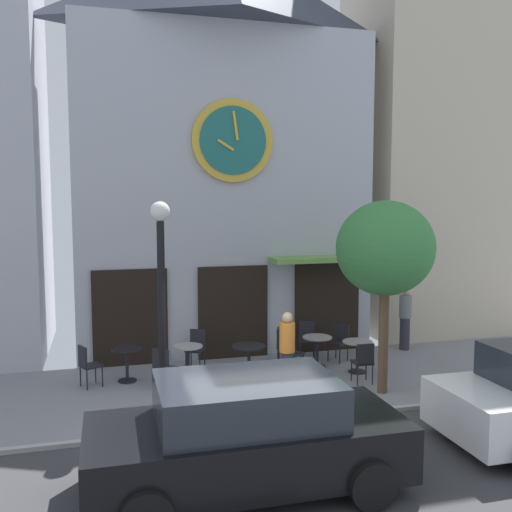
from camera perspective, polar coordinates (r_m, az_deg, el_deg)
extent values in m
cube|color=gray|center=(12.37, -2.15, -13.01)|extent=(26.25, 4.40, 0.05)
cube|color=#A8A5A0|center=(10.37, 0.70, -16.43)|extent=(26.25, 0.12, 0.08)
cube|color=#B2B2BC|center=(15.02, -3.31, 6.32)|extent=(7.51, 2.15, 8.21)
cylinder|color=gold|center=(13.98, -2.36, 11.48)|extent=(2.00, 0.10, 2.00)
cylinder|color=#1E6660|center=(13.92, -2.30, 11.51)|extent=(1.64, 0.04, 1.64)
cube|color=gold|center=(13.83, -3.05, 11.06)|extent=(0.41, 0.03, 0.28)
cube|color=gold|center=(13.93, -2.07, 12.93)|extent=(0.16, 0.03, 0.70)
cube|color=black|center=(13.88, -12.49, -6.04)|extent=(1.75, 0.10, 2.30)
cube|color=black|center=(14.21, -2.30, -5.63)|extent=(1.75, 0.10, 2.30)
cube|color=black|center=(14.96, 7.12, -5.09)|extent=(1.75, 0.10, 2.30)
cube|color=#72A84C|center=(14.33, 6.18, -0.30)|extent=(2.40, 0.90, 0.12)
cube|color=beige|center=(18.72, 18.63, 15.75)|extent=(5.52, 3.50, 14.59)
cylinder|color=black|center=(11.01, -9.28, -14.38)|extent=(0.32, 0.32, 0.36)
cylinder|color=black|center=(10.57, -9.42, -6.23)|extent=(0.14, 0.14, 3.55)
sphere|color=white|center=(10.34, -9.60, 4.44)|extent=(0.36, 0.36, 0.36)
cylinder|color=brown|center=(11.95, 12.65, -8.04)|extent=(0.20, 0.20, 2.27)
ellipsoid|color=#3D8442|center=(11.65, 12.85, 0.77)|extent=(2.01, 1.81, 1.91)
cylinder|color=black|center=(12.86, -12.81, -10.62)|extent=(0.07, 0.07, 0.72)
cylinder|color=black|center=(12.96, -12.77, -12.09)|extent=(0.40, 0.40, 0.03)
cylinder|color=black|center=(12.76, -12.84, -9.07)|extent=(0.65, 0.65, 0.03)
cylinder|color=black|center=(12.76, -6.82, -10.60)|extent=(0.07, 0.07, 0.74)
cylinder|color=black|center=(12.86, -6.80, -12.12)|extent=(0.40, 0.40, 0.03)
cylinder|color=gray|center=(12.66, -6.84, -8.99)|extent=(0.64, 0.64, 0.03)
cylinder|color=black|center=(12.68, -0.71, -10.66)|extent=(0.07, 0.07, 0.74)
cylinder|color=black|center=(12.78, -0.71, -12.19)|extent=(0.40, 0.40, 0.03)
cylinder|color=black|center=(12.58, -0.72, -9.03)|extent=(0.75, 0.75, 0.03)
cylinder|color=black|center=(13.64, 6.15, -9.56)|extent=(0.07, 0.07, 0.72)
cylinder|color=black|center=(13.74, 6.14, -10.94)|extent=(0.40, 0.40, 0.03)
cylinder|color=gray|center=(13.55, 6.17, -8.10)|extent=(0.69, 0.69, 0.03)
cylinder|color=black|center=(13.38, 10.12, -9.94)|extent=(0.07, 0.07, 0.71)
cylinder|color=black|center=(13.47, 10.10, -11.34)|extent=(0.40, 0.40, 0.03)
cylinder|color=gray|center=(13.29, 10.15, -8.46)|extent=(0.68, 0.68, 0.03)
cube|color=black|center=(13.15, 3.71, -9.72)|extent=(0.54, 0.54, 0.04)
cube|color=black|center=(12.96, 3.18, -8.91)|extent=(0.22, 0.35, 0.45)
cylinder|color=black|center=(13.23, 4.76, -10.64)|extent=(0.03, 0.03, 0.45)
cylinder|color=black|center=(13.44, 3.65, -10.37)|extent=(0.03, 0.03, 0.45)
cylinder|color=black|center=(12.98, 3.77, -10.96)|extent=(0.03, 0.03, 0.45)
cylinder|color=black|center=(13.20, 2.64, -10.66)|extent=(0.03, 0.03, 0.45)
cube|color=black|center=(12.15, -9.07, -11.08)|extent=(0.56, 0.56, 0.04)
cube|color=black|center=(11.94, -9.55, -10.27)|extent=(0.32, 0.27, 0.45)
cylinder|color=black|center=(12.27, -7.93, -11.99)|extent=(0.03, 0.03, 0.45)
cylinder|color=black|center=(12.44, -9.31, -11.76)|extent=(0.03, 0.03, 0.45)
cylinder|color=black|center=(12.00, -8.78, -12.43)|extent=(0.03, 0.03, 0.45)
cylinder|color=black|center=(12.17, -10.18, -12.18)|extent=(0.03, 0.03, 0.45)
cube|color=black|center=(13.71, 2.99, -9.06)|extent=(0.52, 0.52, 0.04)
cube|color=black|center=(13.67, 2.23, -8.13)|extent=(0.18, 0.37, 0.45)
cylinder|color=black|center=(13.60, 3.65, -10.17)|extent=(0.03, 0.03, 0.45)
cylinder|color=black|center=(13.92, 3.75, -9.79)|extent=(0.03, 0.03, 0.45)
cylinder|color=black|center=(13.62, 2.20, -10.14)|extent=(0.03, 0.03, 0.45)
cylinder|color=black|center=(13.95, 2.33, -9.76)|extent=(0.03, 0.03, 0.45)
cube|color=black|center=(14.32, 5.17, -8.43)|extent=(0.50, 0.50, 0.04)
cube|color=black|center=(14.45, 5.14, -7.39)|extent=(0.37, 0.15, 0.45)
cylinder|color=black|center=(14.21, 4.50, -9.48)|extent=(0.03, 0.03, 0.45)
cylinder|color=black|center=(14.23, 5.89, -9.47)|extent=(0.03, 0.03, 0.45)
cylinder|color=black|center=(14.54, 4.45, -9.12)|extent=(0.03, 0.03, 0.45)
cylinder|color=black|center=(14.55, 5.81, -9.12)|extent=(0.03, 0.03, 0.45)
cube|color=black|center=(13.48, -6.11, -9.35)|extent=(0.54, 0.54, 0.04)
cube|color=black|center=(13.59, -5.85, -8.24)|extent=(0.35, 0.22, 0.45)
cylinder|color=black|center=(13.44, -7.04, -10.39)|extent=(0.03, 0.03, 0.45)
cylinder|color=black|center=(13.33, -5.65, -10.52)|extent=(0.03, 0.03, 0.45)
cylinder|color=black|center=(13.75, -6.52, -10.02)|extent=(0.03, 0.03, 0.45)
cylinder|color=black|center=(13.64, -5.16, -10.14)|extent=(0.03, 0.03, 0.45)
cube|color=black|center=(14.15, 8.23, -8.64)|extent=(0.55, 0.55, 0.04)
cube|color=black|center=(14.25, 8.64, -7.62)|extent=(0.24, 0.34, 0.45)
cylinder|color=black|center=(14.17, 7.25, -9.55)|extent=(0.03, 0.03, 0.45)
cylinder|color=black|center=(13.98, 8.41, -9.77)|extent=(0.03, 0.03, 0.45)
cylinder|color=black|center=(14.44, 8.02, -9.27)|extent=(0.03, 0.03, 0.45)
cylinder|color=black|center=(14.26, 9.17, -9.48)|extent=(0.03, 0.03, 0.45)
cube|color=black|center=(12.68, -16.21, -10.52)|extent=(0.53, 0.53, 0.04)
cube|color=black|center=(12.55, -17.00, -9.65)|extent=(0.19, 0.36, 0.45)
cylinder|color=black|center=(12.66, -15.15, -11.58)|extent=(0.03, 0.03, 0.45)
cylinder|color=black|center=(12.96, -15.79, -11.19)|extent=(0.03, 0.03, 0.45)
cylinder|color=black|center=(12.53, -16.59, -11.80)|extent=(0.03, 0.03, 0.45)
cylinder|color=black|center=(12.83, -17.20, -11.40)|extent=(0.03, 0.03, 0.45)
cube|color=black|center=(12.64, 10.59, -10.44)|extent=(0.42, 0.42, 0.04)
cube|color=black|center=(12.42, 10.93, -9.66)|extent=(0.38, 0.06, 0.45)
cylinder|color=black|center=(12.92, 10.98, -11.13)|extent=(0.03, 0.03, 0.45)
cylinder|color=black|center=(12.79, 9.55, -11.27)|extent=(0.03, 0.03, 0.45)
cylinder|color=black|center=(12.62, 11.60, -11.55)|extent=(0.03, 0.03, 0.45)
cylinder|color=black|center=(12.49, 10.14, -11.70)|extent=(0.03, 0.03, 0.45)
cylinder|color=#2D2D38|center=(11.87, 3.12, -11.55)|extent=(0.30, 0.30, 0.85)
cylinder|color=orange|center=(11.68, 3.14, -8.15)|extent=(0.36, 0.36, 0.60)
sphere|color=tan|center=(11.59, 3.16, -6.18)|extent=(0.22, 0.22, 0.22)
cylinder|color=#2D2D38|center=(15.58, 14.68, -7.53)|extent=(0.34, 0.34, 0.85)
cylinder|color=slate|center=(15.43, 14.75, -4.91)|extent=(0.42, 0.42, 0.60)
sphere|color=tan|center=(15.36, 14.79, -3.40)|extent=(0.22, 0.22, 0.22)
cube|color=black|center=(8.15, -0.89, -18.60)|extent=(4.31, 1.83, 0.75)
cube|color=#262B33|center=(7.90, -0.90, -14.27)|extent=(2.42, 1.60, 0.60)
cylinder|color=black|center=(7.95, 11.56, -21.57)|extent=(0.64, 0.22, 0.64)
cylinder|color=black|center=(9.45, 6.49, -16.92)|extent=(0.64, 0.22, 0.64)
cylinder|color=black|center=(8.89, -11.78, -18.50)|extent=(0.64, 0.22, 0.64)
cylinder|color=black|center=(10.82, 19.54, -14.22)|extent=(0.64, 0.22, 0.64)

